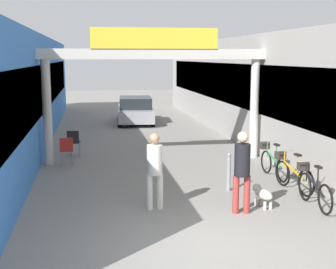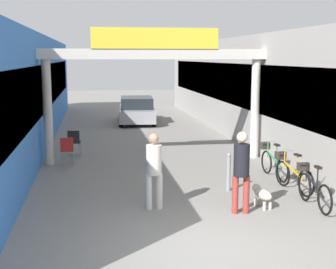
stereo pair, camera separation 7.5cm
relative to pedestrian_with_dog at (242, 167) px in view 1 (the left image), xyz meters
The scene contains 14 objects.
ground_plane 2.33m from the pedestrian_with_dog, 122.98° to the right, with size 80.00×80.00×0.00m, color gray.
storefront_left 11.20m from the pedestrian_with_dog, 123.96° to the left, with size 3.00×26.00×4.12m.
storefront_right 10.11m from the pedestrian_with_dog, 66.84° to the left, with size 3.00×26.00×4.12m.
arcade_sign_gateway 5.85m from the pedestrian_with_dog, 101.89° to the left, with size 7.40×0.47×4.24m.
pedestrian_with_dog is the anchor object (origin of this frame).
pedestrian_companion 1.90m from the pedestrian_with_dog, 162.12° to the left, with size 0.39×0.37×1.71m.
dog_on_leash 1.01m from the pedestrian_with_dog, 29.36° to the left, with size 0.39×0.69×0.48m.
bicycle_black_nearest 1.87m from the pedestrian_with_dog, ahead, with size 0.46×1.69×0.98m.
bicycle_orange_second 2.46m from the pedestrian_with_dog, 39.74° to the left, with size 0.47×1.67×0.98m.
bicycle_green_third 3.48m from the pedestrian_with_dog, 57.04° to the left, with size 0.46×1.69×0.98m.
bollard_post_metal 1.80m from the pedestrian_with_dog, 82.26° to the left, with size 0.10×0.10×0.97m.
cafe_chair_red_nearer 6.55m from the pedestrian_with_dog, 127.01° to the left, with size 0.43×0.43×0.89m.
cafe_chair_black_farther 7.61m from the pedestrian_with_dog, 119.67° to the left, with size 0.44×0.44×0.89m.
parked_car_silver 14.40m from the pedestrian_with_dog, 93.53° to the left, with size 2.03×4.11×1.33m.
Camera 1 is at (-2.04, -7.58, 3.35)m, focal length 50.00 mm.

